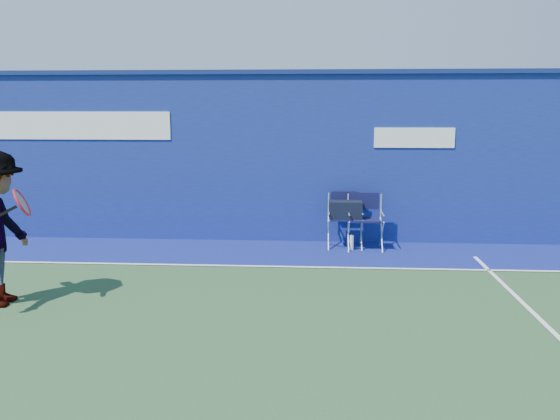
{
  "coord_description": "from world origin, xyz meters",
  "views": [
    {
      "loc": [
        1.92,
        -5.6,
        2.43
      ],
      "look_at": [
        1.39,
        2.6,
        1.0
      ],
      "focal_mm": 38.0,
      "sensor_mm": 36.0,
      "label": 1
    }
  ],
  "objects": [
    {
      "name": "ground",
      "position": [
        0.0,
        0.0,
        0.0
      ],
      "size": [
        80.0,
        80.0,
        0.0
      ],
      "primitive_type": "plane",
      "color": "#2A4D29",
      "rests_on": "ground"
    },
    {
      "name": "stadium_wall",
      "position": [
        -0.0,
        5.2,
        1.55
      ],
      "size": [
        24.0,
        0.5,
        3.08
      ],
      "color": "navy",
      "rests_on": "ground"
    },
    {
      "name": "out_of_bounds_strip",
      "position": [
        0.0,
        4.1,
        0.0
      ],
      "size": [
        24.0,
        1.8,
        0.01
      ],
      "primitive_type": "cube",
      "color": "navy",
      "rests_on": "ground"
    },
    {
      "name": "court_lines",
      "position": [
        0.0,
        0.6,
        0.01
      ],
      "size": [
        24.0,
        12.0,
        0.01
      ],
      "color": "white",
      "rests_on": "out_of_bounds_strip"
    },
    {
      "name": "directors_chair_left",
      "position": [
        2.4,
        4.58,
        0.41
      ],
      "size": [
        0.57,
        0.53,
        0.96
      ],
      "color": "silver",
      "rests_on": "ground"
    },
    {
      "name": "directors_chair_right",
      "position": [
        2.74,
        4.47,
        0.3
      ],
      "size": [
        0.57,
        0.51,
        0.96
      ],
      "color": "silver",
      "rests_on": "ground"
    },
    {
      "name": "water_bottle",
      "position": [
        2.51,
        4.38,
        0.13
      ],
      "size": [
        0.07,
        0.07,
        0.26
      ],
      "primitive_type": "cylinder",
      "color": "silver",
      "rests_on": "ground"
    }
  ]
}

